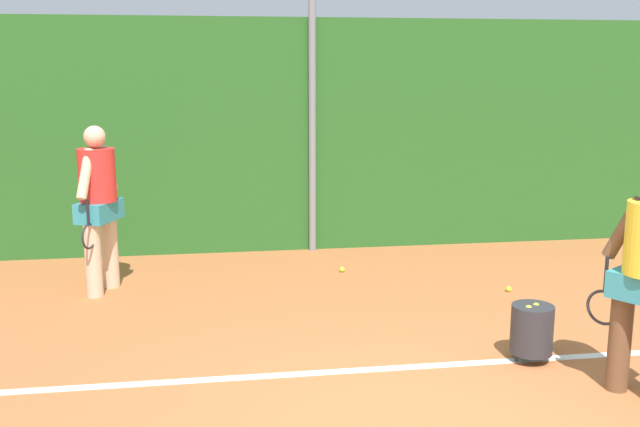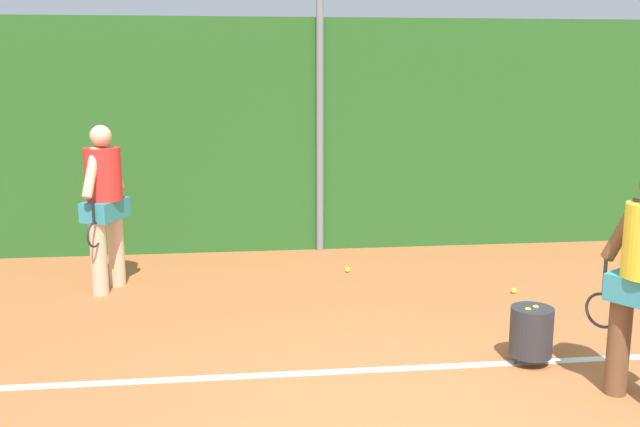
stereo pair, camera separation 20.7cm
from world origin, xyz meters
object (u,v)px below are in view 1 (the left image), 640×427
tennis_ball_4 (619,247)px  tennis_ball_5 (509,289)px  tennis_ball_3 (342,270)px  player_midcourt (98,200)px  ball_hopper (532,329)px

tennis_ball_4 → tennis_ball_5: same height
tennis_ball_3 → tennis_ball_5: 2.02m
player_midcourt → ball_hopper: (3.92, -2.59, -0.76)m
player_midcourt → ball_hopper: bearing=78.4°
tennis_ball_4 → player_midcourt: bearing=-172.1°
tennis_ball_3 → tennis_ball_5: same height
player_midcourt → tennis_ball_4: bearing=119.8°
tennis_ball_3 → tennis_ball_5: size_ratio=1.00×
player_midcourt → ball_hopper: size_ratio=3.65×
player_midcourt → tennis_ball_4: size_ratio=28.36×
ball_hopper → tennis_ball_3: ball_hopper is taller
player_midcourt → tennis_ball_4: player_midcourt is taller
tennis_ball_5 → ball_hopper: bearing=-107.8°
tennis_ball_3 → tennis_ball_5: (1.72, -1.07, 0.00)m
ball_hopper → tennis_ball_4: size_ratio=7.78×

